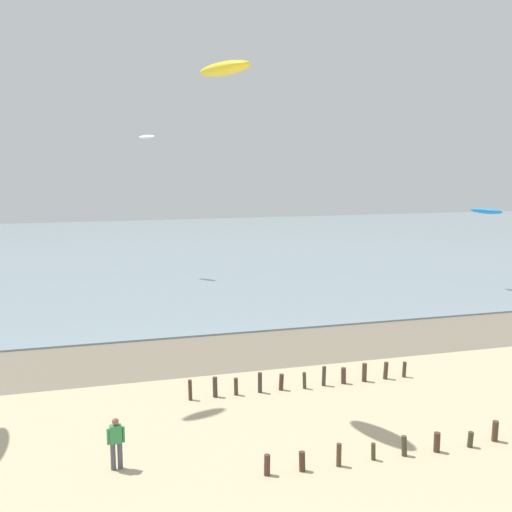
# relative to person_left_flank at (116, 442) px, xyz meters

# --- Properties ---
(wet_sand_strip) EXTENTS (120.00, 6.32, 0.01)m
(wet_sand_strip) POSITION_rel_person_left_flank_xyz_m (2.57, 10.83, -0.91)
(wet_sand_strip) COLOR #7A6D59
(wet_sand_strip) RESTS_ON ground
(sea) EXTENTS (160.00, 70.00, 0.10)m
(sea) POSITION_rel_person_left_flank_xyz_m (2.57, 48.99, -0.87)
(sea) COLOR #7F939E
(sea) RESTS_ON ground
(groyne_far) EXTENTS (10.04, 0.33, 0.89)m
(groyne_far) POSITION_rel_person_left_flank_xyz_m (8.33, 5.05, -0.52)
(groyne_far) COLOR #4D3223
(groyne_far) RESTS_ON ground
(person_left_flank) EXTENTS (0.57, 0.26, 1.71)m
(person_left_flank) POSITION_rel_person_left_flank_xyz_m (0.00, 0.00, 0.00)
(person_left_flank) COLOR #4C4C56
(person_left_flank) RESTS_ON ground
(kite_aloft_0) EXTENTS (1.62, 1.82, 0.48)m
(kite_aloft_0) POSITION_rel_person_left_flank_xyz_m (4.62, 33.27, 10.86)
(kite_aloft_0) COLOR white
(kite_aloft_2) EXTENTS (1.99, 3.15, 0.53)m
(kite_aloft_2) POSITION_rel_person_left_flank_xyz_m (4.47, 3.69, 12.16)
(kite_aloft_2) COLOR yellow
(kite_aloft_6) EXTENTS (1.80, 2.81, 0.62)m
(kite_aloft_6) POSITION_rel_person_left_flank_xyz_m (28.43, 20.54, 5.16)
(kite_aloft_6) COLOR #2384D1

